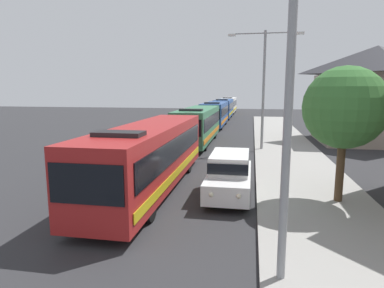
{
  "coord_description": "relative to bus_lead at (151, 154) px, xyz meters",
  "views": [
    {
      "loc": [
        3.3,
        -2.05,
        4.67
      ],
      "look_at": [
        -0.14,
        16.89,
        1.48
      ],
      "focal_mm": 30.86,
      "sensor_mm": 36.0,
      "label": 1
    }
  ],
  "objects": [
    {
      "name": "roadside_tree",
      "position": [
        8.18,
        -0.67,
        2.26
      ],
      "size": [
        3.25,
        3.25,
        5.45
      ],
      "color": "#4C3823",
      "rests_on": "sidewalk"
    },
    {
      "name": "streetlamp_near",
      "position": [
        5.4,
        -6.88,
        3.63
      ],
      "size": [
        5.42,
        0.28,
        8.54
      ],
      "color": "gray",
      "rests_on": "sidewalk"
    },
    {
      "name": "bus_second_in_line",
      "position": [
        -0.0,
        13.75,
        -0.0
      ],
      "size": [
        2.58,
        11.44,
        3.21
      ],
      "color": "#33724C",
      "rests_on": "ground_plane"
    },
    {
      "name": "streetlamp_mid",
      "position": [
        5.4,
        11.13,
        3.78
      ],
      "size": [
        5.45,
        0.28,
        8.81
      ],
      "color": "gray",
      "rests_on": "sidewalk"
    },
    {
      "name": "bus_lead",
      "position": [
        0.0,
        0.0,
        0.0
      ],
      "size": [
        2.58,
        12.41,
        3.21
      ],
      "color": "maroon",
      "rests_on": "ground_plane"
    },
    {
      "name": "house_distant_gabled",
      "position": [
        15.04,
        16.9,
        2.59
      ],
      "size": [
        9.3,
        8.12,
        8.39
      ],
      "color": "gray",
      "rests_on": "ground_plane"
    },
    {
      "name": "white_suv",
      "position": [
        3.7,
        -0.28,
        -0.66
      ],
      "size": [
        1.86,
        5.03,
        1.9
      ],
      "color": "white",
      "rests_on": "ground_plane"
    },
    {
      "name": "bus_middle",
      "position": [
        -0.0,
        26.9,
        -0.0
      ],
      "size": [
        2.58,
        10.7,
        3.21
      ],
      "color": "#284C8C",
      "rests_on": "ground_plane"
    },
    {
      "name": "bus_fourth_in_line",
      "position": [
        -0.0,
        39.43,
        -0.0
      ],
      "size": [
        2.58,
        10.5,
        3.21
      ],
      "color": "#284C8C",
      "rests_on": "ground_plane"
    },
    {
      "name": "bus_rear",
      "position": [
        -0.0,
        51.53,
        -0.0
      ],
      "size": [
        2.58,
        11.41,
        3.21
      ],
      "color": "silver",
      "rests_on": "ground_plane"
    }
  ]
}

